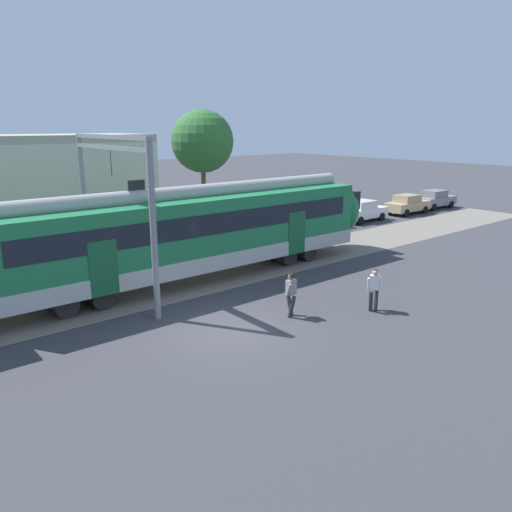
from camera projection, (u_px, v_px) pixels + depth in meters
The scene contains 9 objects.
ground_plane at pixel (231, 331), 17.17m from camera, with size 160.00×160.00×0.00m, color #38383D.
pedestrian_grey at pixel (291, 292), 18.29m from camera, with size 0.54×0.66×1.67m.
pedestrian_white at pixel (374, 286), 18.85m from camera, with size 0.71×0.51×1.67m.
parked_car_red at pixel (319, 218), 33.84m from camera, with size 4.06×1.88×1.54m.
parked_car_white at pixel (363, 211), 36.62m from camera, with size 4.01×1.77×1.54m.
parked_car_tan at pixel (407, 204), 39.66m from camera, with size 4.02×1.80×1.54m.
parked_car_grey at pixel (435, 199), 42.37m from camera, with size 4.07×1.89×1.54m.
catenary_gantry at pixel (113, 192), 19.66m from camera, with size 0.24×6.64×6.53m.
street_tree_right at pixel (203, 141), 34.42m from camera, with size 4.32×4.32×7.96m.
Camera 1 is at (-9.47, -12.86, 6.89)m, focal length 35.00 mm.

